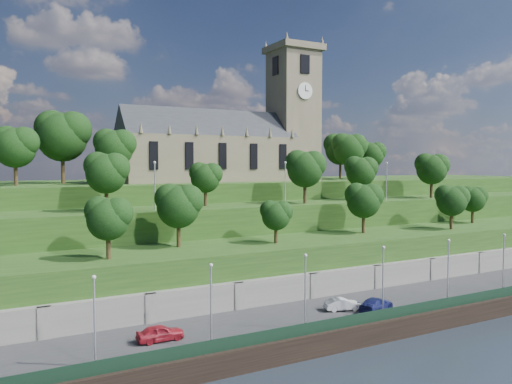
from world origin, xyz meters
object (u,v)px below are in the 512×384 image
car_middle (343,304)px  car_right (376,305)px  church (233,140)px  car_left (160,333)px

car_middle → car_right: bearing=-107.8°
car_middle → car_right: car_right is taller
church → car_right: size_ratio=7.41×
church → car_right: 47.00m
car_left → car_right: (23.58, -2.25, 0.02)m
car_right → car_middle: bearing=32.7°
church → car_left: 52.11m
church → car_right: bearing=-93.9°
church → car_middle: 45.48m
car_left → car_right: 23.69m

